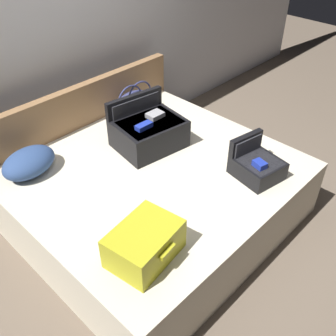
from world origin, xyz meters
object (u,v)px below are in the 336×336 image
Objects in this scene: bed at (156,195)px; hard_case_small at (257,165)px; pillow_near_headboard at (29,162)px; hard_case_large at (148,131)px; hard_case_medium at (144,244)px; duffel_bag at (135,103)px.

hard_case_small is at bearing -50.18° from bed.
hard_case_small is (0.50, -0.59, 0.35)m from bed.
pillow_near_headboard is at bearing 143.34° from hard_case_small.
hard_case_large is 0.93m from hard_case_small.
duffel_bag reaches higher than hard_case_medium.
hard_case_large is at bearing 53.90° from bed.
hard_case_large is 0.98m from pillow_near_headboard.
bed is 0.54m from hard_case_large.
hard_case_medium is at bearing -130.51° from duffel_bag.
hard_case_medium is (-0.85, -0.85, -0.03)m from hard_case_large.
bed is 1.03m from pillow_near_headboard.
bed is at bearing -117.79° from hard_case_large.
pillow_near_headboard is (-0.68, 0.68, 0.35)m from bed.
duffel_bag is at bearing 57.32° from bed.
bed is 4.72× the size of pillow_near_headboard.
duffel_bag is (0.48, 0.75, 0.38)m from bed.
bed is 5.30× the size of hard_case_small.
bed is 0.97m from duffel_bag.
hard_case_small is 1.34m from duffel_bag.
hard_case_small is 1.74m from pillow_near_headboard.
hard_case_medium reaches higher than bed.
duffel_bag is (0.27, 0.46, -0.02)m from hard_case_large.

